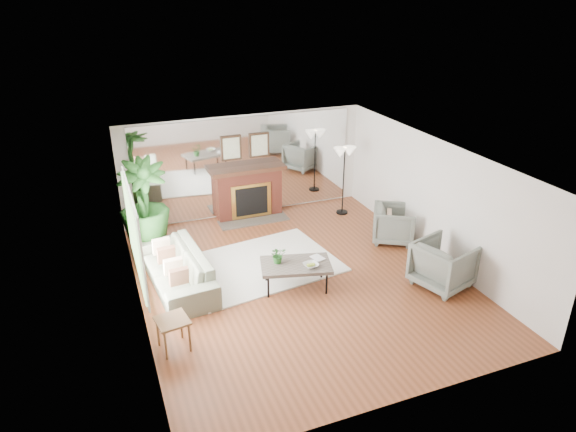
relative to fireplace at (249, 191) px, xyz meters
name	(u,v)px	position (x,y,z in m)	size (l,w,h in m)	color
ground	(300,279)	(0.00, -3.26, -0.66)	(7.00, 7.00, 0.00)	brown
wall_left	(135,249)	(-2.99, -3.26, 0.59)	(0.02, 7.00, 2.50)	silver
wall_right	(434,199)	(2.99, -3.26, 0.59)	(0.02, 7.00, 2.50)	silver
wall_back	(245,166)	(0.00, 0.23, 0.59)	(6.00, 0.02, 2.50)	silver
mirror_panel	(246,166)	(0.00, 0.21, 0.59)	(5.40, 0.04, 2.40)	silver
window_panel	(134,233)	(-2.96, -2.86, 0.69)	(0.04, 2.40, 1.50)	#B2E09E
fireplace	(249,191)	(0.00, 0.00, 0.00)	(1.85, 0.83, 2.05)	maroon
area_rug	(259,265)	(-0.57, -2.46, -0.64)	(3.08, 2.20, 0.03)	white
coffee_table	(296,266)	(-0.19, -3.51, -0.18)	(1.45, 1.07, 0.52)	#554C43
sofa	(177,269)	(-2.25, -2.58, -0.31)	(2.42, 0.95, 0.71)	slate
armchair_back	(394,224)	(2.60, -2.47, -0.25)	(0.87, 0.90, 0.82)	slate
armchair_front	(444,264)	(2.45, -4.44, -0.21)	(0.97, 0.99, 0.90)	slate
side_table	(173,324)	(-2.65, -4.47, -0.20)	(0.55, 0.55, 0.55)	brown
potted_ficus	(144,206)	(-2.60, -1.15, 0.47)	(1.09, 1.09, 2.11)	black
floor_lamp	(345,157)	(2.24, -0.67, 0.81)	(0.56, 0.31, 1.72)	black
tabletop_plant	(278,255)	(-0.48, -3.34, 0.02)	(0.29, 0.25, 0.32)	#295B21
fruit_bowl	(311,265)	(0.03, -3.71, -0.10)	(0.27, 0.27, 0.07)	brown
book	(314,259)	(0.18, -3.49, -0.13)	(0.19, 0.26, 0.02)	brown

